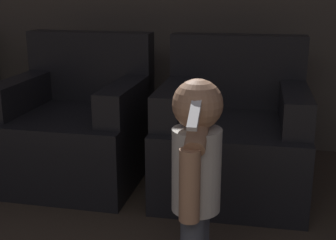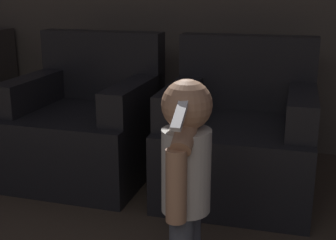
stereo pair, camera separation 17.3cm
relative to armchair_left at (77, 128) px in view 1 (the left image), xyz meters
name	(u,v)px [view 1 (the left image)]	position (x,y,z in m)	size (l,w,h in m)	color
armchair_left	(77,128)	(0.00, 0.00, 0.00)	(0.88, 0.88, 0.92)	black
armchair_right	(232,138)	(1.01, 0.00, 0.00)	(0.87, 0.87, 0.92)	black
person_toddler	(196,171)	(0.93, -1.05, 0.20)	(0.20, 0.35, 0.89)	#474C56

